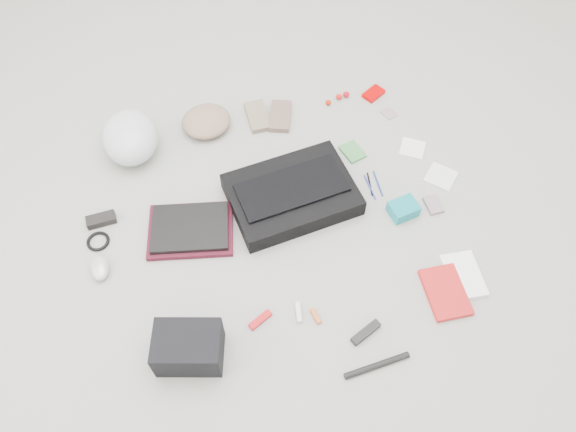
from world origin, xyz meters
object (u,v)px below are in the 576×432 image
object	(u,v)px
camera_bag	(188,348)
bike_helmet	(130,137)
laptop	(190,227)
book_red	(445,292)
messenger_bag	(292,194)
accordion_wallet	(403,209)

from	to	relation	value
camera_bag	bike_helmet	bearing A→B (deg)	110.21
laptop	book_red	world-z (taller)	laptop
messenger_bag	camera_bag	distance (m)	0.75
camera_bag	accordion_wallet	bearing A→B (deg)	36.83
camera_bag	messenger_bag	bearing A→B (deg)	62.04
messenger_bag	book_red	bearing A→B (deg)	-58.77
messenger_bag	bike_helmet	xyz separation A→B (m)	(-0.56, 0.48, 0.05)
messenger_bag	book_red	size ratio (longest dim) A/B	2.35
bike_helmet	camera_bag	bearing A→B (deg)	-84.78
book_red	laptop	bearing A→B (deg)	152.31
book_red	accordion_wallet	distance (m)	0.38
laptop	accordion_wallet	world-z (taller)	accordion_wallet
laptop	accordion_wallet	bearing A→B (deg)	2.45
camera_bag	accordion_wallet	xyz separation A→B (m)	(0.96, 0.29, -0.05)
messenger_bag	bike_helmet	distance (m)	0.74
bike_helmet	accordion_wallet	world-z (taller)	bike_helmet
laptop	bike_helmet	xyz separation A→B (m)	(-0.13, 0.49, 0.05)
accordion_wallet	laptop	bearing A→B (deg)	161.38
laptop	book_red	bearing A→B (deg)	-19.27
laptop	camera_bag	world-z (taller)	camera_bag
camera_bag	laptop	bearing A→B (deg)	95.77
bike_helmet	accordion_wallet	bearing A→B (deg)	-30.92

